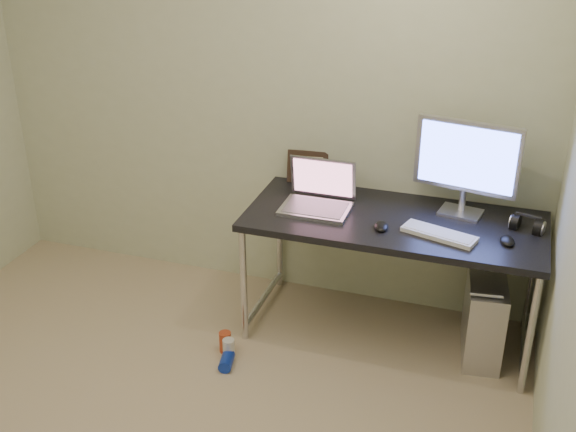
{
  "coord_description": "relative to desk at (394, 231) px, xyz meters",
  "views": [
    {
      "loc": [
        1.46,
        -2.16,
        2.49
      ],
      "look_at": [
        0.41,
        1.04,
        0.85
      ],
      "focal_mm": 45.0,
      "sensor_mm": 36.0,
      "label": 1
    }
  ],
  "objects": [
    {
      "name": "monitor",
      "position": [
        0.34,
        0.18,
        0.39
      ],
      "size": [
        0.57,
        0.2,
        0.53
      ],
      "rotation": [
        0.0,
        0.0,
        -0.18
      ],
      "color": "silver",
      "rests_on": "desk"
    },
    {
      "name": "headphones",
      "position": [
        0.69,
        0.08,
        0.11
      ],
      "size": [
        0.19,
        0.11,
        0.11
      ],
      "rotation": [
        0.0,
        0.0,
        -0.24
      ],
      "color": "black",
      "rests_on": "desk"
    },
    {
      "name": "wall_back",
      "position": [
        -0.91,
        0.36,
        0.58
      ],
      "size": [
        3.5,
        0.02,
        2.5
      ],
      "primitive_type": "cube",
      "color": "beige",
      "rests_on": "ground"
    },
    {
      "name": "keyboard",
      "position": [
        0.26,
        -0.14,
        0.09
      ],
      "size": [
        0.41,
        0.23,
        0.02
      ],
      "primitive_type": "cube",
      "rotation": [
        0.0,
        0.0,
        -0.29
      ],
      "color": "white",
      "rests_on": "desk"
    },
    {
      "name": "cable_a",
      "position": [
        0.49,
        0.31,
        -0.27
      ],
      "size": [
        0.01,
        0.16,
        0.69
      ],
      "primitive_type": "cylinder",
      "rotation": [
        0.21,
        0.0,
        0.0
      ],
      "color": "black",
      "rests_on": "ground"
    },
    {
      "name": "mouse_left",
      "position": [
        -0.04,
        -0.14,
        0.1
      ],
      "size": [
        0.09,
        0.13,
        0.04
      ],
      "primitive_type": "ellipsoid",
      "rotation": [
        0.0,
        0.0,
        0.18
      ],
      "color": "black",
      "rests_on": "desk"
    },
    {
      "name": "desk",
      "position": [
        0.0,
        0.0,
        0.0
      ],
      "size": [
        1.63,
        0.71,
        0.75
      ],
      "color": "black",
      "rests_on": "ground"
    },
    {
      "name": "picture_frame",
      "position": [
        -0.6,
        0.33,
        0.18
      ],
      "size": [
        0.25,
        0.1,
        0.2
      ],
      "primitive_type": "cube",
      "rotation": [
        -0.21,
        0.0,
        0.13
      ],
      "color": "black",
      "rests_on": "desk"
    },
    {
      "name": "mouse_right",
      "position": [
        0.6,
        -0.1,
        0.1
      ],
      "size": [
        0.1,
        0.13,
        0.04
      ],
      "primitive_type": "ellipsoid",
      "rotation": [
        0.0,
        0.0,
        0.26
      ],
      "color": "black",
      "rests_on": "desk"
    },
    {
      "name": "laptop",
      "position": [
        -0.44,
        0.02,
        0.14
      ],
      "size": [
        0.38,
        0.31,
        0.26
      ],
      "rotation": [
        0.0,
        0.0,
        0.0
      ],
      "color": "silver",
      "rests_on": "desk"
    },
    {
      "name": "cable_b",
      "position": [
        0.58,
        0.29,
        -0.29
      ],
      "size": [
        0.02,
        0.11,
        0.71
      ],
      "primitive_type": "cylinder",
      "rotation": [
        0.14,
        0.0,
        0.09
      ],
      "color": "black",
      "rests_on": "ground"
    },
    {
      "name": "webcam",
      "position": [
        -0.35,
        0.27,
        0.17
      ],
      "size": [
        0.05,
        0.04,
        0.13
      ],
      "rotation": [
        0.0,
        0.0,
        -0.08
      ],
      "color": "silver",
      "rests_on": "desk"
    },
    {
      "name": "tower_computer",
      "position": [
        0.54,
        -0.03,
        -0.44
      ],
      "size": [
        0.25,
        0.48,
        0.5
      ],
      "rotation": [
        0.0,
        0.0,
        0.12
      ],
      "color": "silver",
      "rests_on": "ground"
    },
    {
      "name": "can_white",
      "position": [
        -0.79,
        -0.53,
        -0.61
      ],
      "size": [
        0.07,
        0.07,
        0.12
      ],
      "primitive_type": "cylinder",
      "rotation": [
        0.0,
        0.0,
        0.03
      ],
      "color": "silver",
      "rests_on": "ground"
    },
    {
      "name": "can_blue",
      "position": [
        -0.77,
        -0.6,
        -0.64
      ],
      "size": [
        0.1,
        0.14,
        0.07
      ],
      "primitive_type": "cylinder",
      "rotation": [
        1.57,
        0.0,
        0.19
      ],
      "color": "#1230B1",
      "rests_on": "ground"
    },
    {
      "name": "can_red",
      "position": [
        -0.83,
        -0.47,
        -0.61
      ],
      "size": [
        0.09,
        0.09,
        0.13
      ],
      "primitive_type": "cylinder",
      "rotation": [
        0.0,
        0.0,
        0.37
      ],
      "color": "#AF3D1F",
      "rests_on": "ground"
    }
  ]
}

